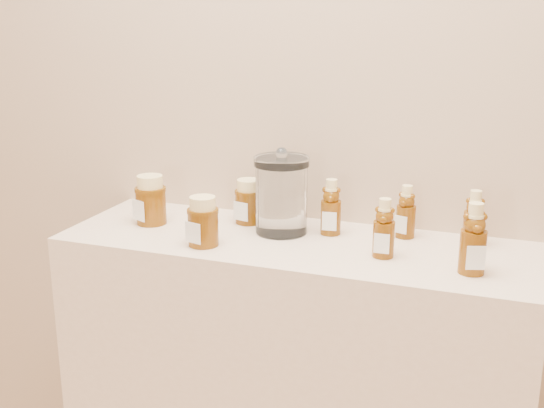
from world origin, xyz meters
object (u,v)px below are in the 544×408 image
at_px(bear_bottle_front_left, 384,224).
at_px(bear_bottle_back_left, 331,203).
at_px(display_table, 293,397).
at_px(honey_jar_left, 151,200).
at_px(glass_canister, 281,192).

bearing_deg(bear_bottle_front_left, bear_bottle_back_left, 141.36).
bearing_deg(display_table, honey_jar_left, 179.39).
bearing_deg(display_table, bear_bottle_front_left, -9.01).
bearing_deg(bear_bottle_back_left, display_table, -137.60).
distance_m(display_table, bear_bottle_back_left, 0.54).
height_order(bear_bottle_front_left, honey_jar_left, bear_bottle_front_left).
height_order(display_table, glass_canister, glass_canister).
xyz_separation_m(display_table, bear_bottle_front_left, (0.23, -0.04, 0.53)).
bearing_deg(glass_canister, bear_bottle_front_left, -17.44).
bearing_deg(glass_canister, display_table, -44.73).
distance_m(bear_bottle_back_left, honey_jar_left, 0.49).
bearing_deg(display_table, bear_bottle_back_left, 49.82).
bearing_deg(bear_bottle_front_left, honey_jar_left, 174.62).
distance_m(honey_jar_left, glass_canister, 0.36).
height_order(bear_bottle_back_left, bear_bottle_front_left, bear_bottle_back_left).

